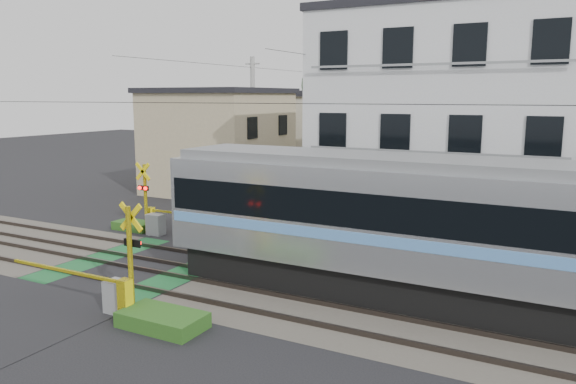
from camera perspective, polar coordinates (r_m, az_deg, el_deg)
The scene contains 11 objects.
ground at distance 20.39m, azimuth -14.64°, elevation -7.21°, with size 120.00×120.00×0.00m, color black.
track_bed at distance 20.38m, azimuth -14.64°, elevation -7.11°, with size 120.00×120.00×0.14m.
crossing_signal_near at distance 15.96m, azimuth -16.81°, elevation -9.40°, with size 4.74×0.65×3.09m.
crossing_signal_far at distance 24.52m, azimuth -13.39°, elevation -2.59°, with size 4.74×0.65×3.09m.
apartment_block at distance 24.25m, azimuth 16.54°, elevation 6.55°, with size 10.20×8.36×9.30m.
houses_row at distance 42.32m, azimuth 10.03°, elevation 6.07°, with size 22.07×31.35×6.80m.
tree_hill at distance 63.69m, azimuth 15.86°, elevation 9.22°, with size 40.00×13.16×11.10m.
catenary at distance 16.20m, azimuth 0.69°, elevation 2.16°, with size 60.00×5.04×7.00m.
utility_poles at distance 39.97m, azimuth 6.96°, elevation 7.14°, with size 7.90×42.00×8.00m.
pedestrian at distance 48.70m, azimuth 13.31°, elevation 3.58°, with size 0.62×0.41×1.69m, color #26222A.
weed_patches at distance 19.16m, azimuth -10.94°, elevation -7.59°, with size 10.25×8.80×0.40m.
Camera 1 is at (13.40, -14.22, 5.82)m, focal length 35.00 mm.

